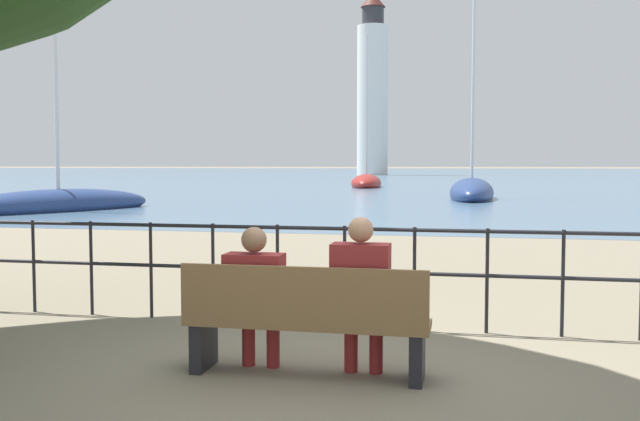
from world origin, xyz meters
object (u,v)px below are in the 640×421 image
(park_bench, at_px, (305,322))
(seated_person_right, at_px, (361,290))
(seated_person_left, at_px, (256,292))
(sailboat_4, at_px, (59,204))
(sailboat_5, at_px, (366,183))
(harbor_lighthouse, at_px, (373,91))
(sailboat_3, at_px, (472,192))

(park_bench, bearing_deg, seated_person_right, 9.95)
(seated_person_left, distance_m, sailboat_4, 21.89)
(seated_person_left, bearing_deg, sailboat_5, 97.03)
(sailboat_4, distance_m, harbor_lighthouse, 90.68)
(park_bench, relative_size, harbor_lighthouse, 0.07)
(park_bench, distance_m, sailboat_3, 30.51)
(park_bench, bearing_deg, harbor_lighthouse, 97.37)
(harbor_lighthouse, bearing_deg, sailboat_4, -89.59)
(park_bench, height_order, sailboat_4, sailboat_4)
(sailboat_5, relative_size, harbor_lighthouse, 0.40)
(seated_person_left, xyz_separation_m, sailboat_4, (-12.85, 17.72, -0.40))
(park_bench, bearing_deg, seated_person_left, 169.66)
(seated_person_left, relative_size, seated_person_right, 0.93)
(seated_person_left, bearing_deg, seated_person_right, -0.20)
(sailboat_3, relative_size, sailboat_4, 1.59)
(sailboat_3, xyz_separation_m, sailboat_4, (-14.65, -12.68, -0.09))
(harbor_lighthouse, bearing_deg, seated_person_right, -82.39)
(park_bench, relative_size, seated_person_right, 1.53)
(seated_person_right, relative_size, sailboat_3, 0.10)
(sailboat_4, distance_m, sailboat_5, 29.96)
(park_bench, bearing_deg, sailboat_5, 97.54)
(seated_person_right, distance_m, sailboat_3, 30.42)
(sailboat_4, xyz_separation_m, sailboat_5, (7.07, 29.11, 0.08))
(seated_person_left, distance_m, sailboat_5, 47.19)
(sailboat_5, bearing_deg, seated_person_right, -87.33)
(seated_person_right, bearing_deg, park_bench, -170.05)
(park_bench, relative_size, seated_person_left, 1.65)
(park_bench, xyz_separation_m, seated_person_right, (0.43, 0.08, 0.26))
(park_bench, distance_m, sailboat_4, 22.21)
(seated_person_left, relative_size, harbor_lighthouse, 0.04)
(seated_person_left, xyz_separation_m, harbor_lighthouse, (-13.48, 107.45, 12.66))
(park_bench, xyz_separation_m, harbor_lighthouse, (-13.92, 107.53, 12.88))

